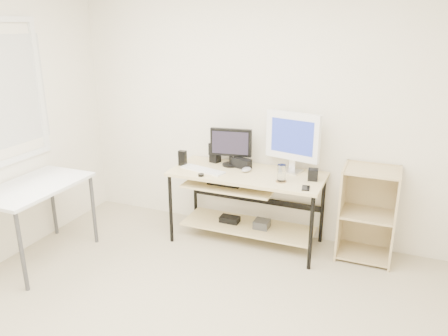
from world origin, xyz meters
TOP-DOWN VIEW (x-y plane):
  - room at (-0.14, 0.04)m, footprint 4.01×4.01m
  - desk at (-0.03, 1.66)m, footprint 1.50×0.65m
  - side_table at (-1.68, 0.60)m, footprint 0.60×1.00m
  - shelf_unit at (1.15, 1.82)m, footprint 0.50×0.40m
  - black_monitor at (-0.23, 1.80)m, footprint 0.43×0.18m
  - white_imac at (0.39, 1.85)m, footprint 0.55×0.18m
  - keyboard at (-0.43, 1.55)m, footprint 0.49×0.24m
  - mouse at (-0.02, 1.68)m, footprint 0.11×0.14m
  - center_speaker at (-0.10, 1.77)m, footprint 0.22×0.14m
  - speaker_left at (-0.43, 1.85)m, footprint 0.12×0.12m
  - speaker_right at (0.64, 1.69)m, footprint 0.10×0.10m
  - audio_controller at (-0.69, 1.62)m, footprint 0.08×0.05m
  - volume_puck at (-0.37, 1.39)m, footprint 0.06×0.06m
  - smartphone at (0.62, 1.44)m, footprint 0.09×0.14m
  - coaster at (0.37, 1.53)m, footprint 0.12×0.12m
  - drinking_glass at (0.37, 1.53)m, footprint 0.10×0.10m

SIDE VIEW (x-z plane):
  - shelf_unit at x=1.15m, z-range 0.00..0.90m
  - desk at x=-0.03m, z-range 0.16..0.91m
  - side_table at x=-1.68m, z-range 0.30..1.05m
  - coaster at x=0.37m, z-range 0.75..0.76m
  - smartphone at x=0.62m, z-range 0.75..0.76m
  - keyboard at x=-0.43m, z-range 0.75..0.77m
  - volume_puck at x=-0.37m, z-range 0.75..0.77m
  - mouse at x=-0.02m, z-range 0.75..0.79m
  - center_speaker at x=-0.10m, z-range 0.75..0.85m
  - speaker_right at x=0.64m, z-range 0.75..0.86m
  - audio_controller at x=-0.69m, z-range 0.75..0.91m
  - drinking_glass at x=0.37m, z-range 0.76..0.91m
  - speaker_left at x=-0.43m, z-range 0.76..0.96m
  - black_monitor at x=-0.23m, z-range 0.78..1.17m
  - white_imac at x=0.39m, z-range 0.80..1.39m
  - room at x=-0.14m, z-range 0.01..2.63m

